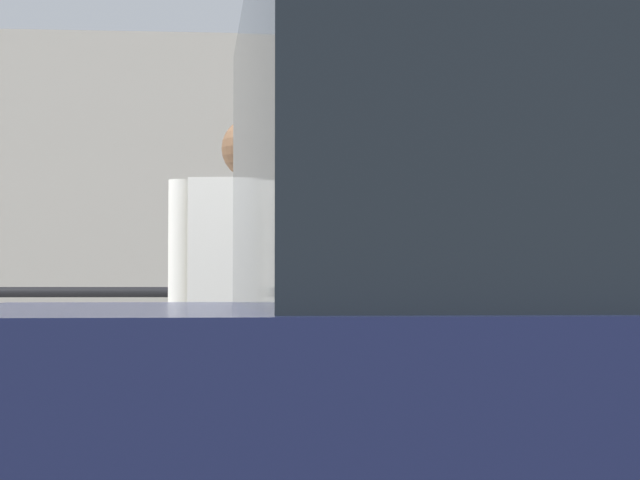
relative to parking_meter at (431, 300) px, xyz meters
The scene contains 4 objects.
parking_meter is the anchor object (origin of this frame).
pedestrian_at_meter 0.65m from the parking_meter, 165.12° to the left, with size 0.65×0.41×1.69m.
background_railing 2.77m from the parking_meter, 88.95° to the left, with size 24.06×0.06×1.08m.
backdrop_wall 6.42m from the parking_meter, 89.55° to the left, with size 32.00×0.50×3.45m, color gray.
Camera 1 is at (-0.77, -3.78, 1.18)m, focal length 65.14 mm.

